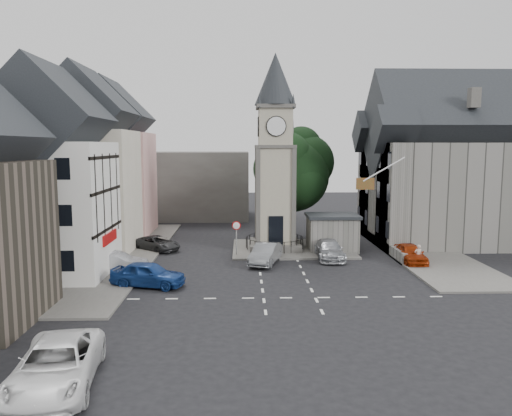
{
  "coord_description": "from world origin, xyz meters",
  "views": [
    {
      "loc": [
        -2.7,
        -33.45,
        8.77
      ],
      "look_at": [
        -1.66,
        5.0,
        3.95
      ],
      "focal_mm": 35.0,
      "sensor_mm": 36.0,
      "label": 1
    }
  ],
  "objects_px": {
    "car_west_blue": "(148,274)",
    "car_east_red": "(410,253)",
    "clock_tower": "(275,153)",
    "pedestrian": "(418,255)",
    "stone_shelter": "(332,232)"
  },
  "relations": [
    {
      "from": "clock_tower",
      "to": "car_east_red",
      "type": "relative_size",
      "value": 3.83
    },
    {
      "from": "stone_shelter",
      "to": "clock_tower",
      "type": "bearing_deg",
      "value": 174.16
    },
    {
      "from": "clock_tower",
      "to": "pedestrian",
      "type": "height_order",
      "value": "clock_tower"
    },
    {
      "from": "clock_tower",
      "to": "car_west_blue",
      "type": "bearing_deg",
      "value": -128.37
    },
    {
      "from": "car_east_red",
      "to": "stone_shelter",
      "type": "bearing_deg",
      "value": 138.76
    },
    {
      "from": "car_west_blue",
      "to": "pedestrian",
      "type": "relative_size",
      "value": 2.92
    },
    {
      "from": "stone_shelter",
      "to": "car_east_red",
      "type": "distance_m",
      "value": 6.86
    },
    {
      "from": "clock_tower",
      "to": "car_west_blue",
      "type": "relative_size",
      "value": 3.5
    },
    {
      "from": "stone_shelter",
      "to": "car_east_red",
      "type": "xyz_separation_m",
      "value": [
        5.11,
        -4.5,
        -0.82
      ]
    },
    {
      "from": "car_west_blue",
      "to": "car_east_red",
      "type": "height_order",
      "value": "car_west_blue"
    },
    {
      "from": "car_west_blue",
      "to": "pedestrian",
      "type": "distance_m",
      "value": 19.4
    },
    {
      "from": "stone_shelter",
      "to": "car_west_blue",
      "type": "bearing_deg",
      "value": -142.23
    },
    {
      "from": "stone_shelter",
      "to": "pedestrian",
      "type": "relative_size",
      "value": 2.71
    },
    {
      "from": "car_east_red",
      "to": "pedestrian",
      "type": "height_order",
      "value": "pedestrian"
    },
    {
      "from": "stone_shelter",
      "to": "car_east_red",
      "type": "height_order",
      "value": "stone_shelter"
    }
  ]
}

